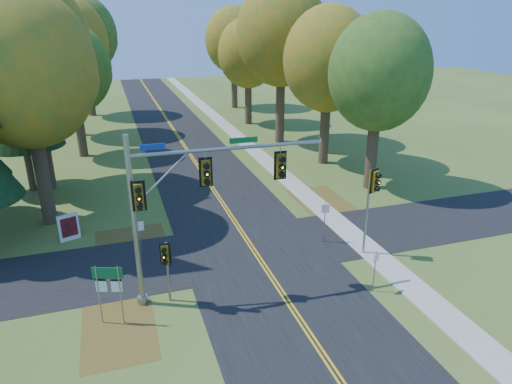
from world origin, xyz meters
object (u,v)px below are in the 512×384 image
object	(u,v)px
east_signal_pole	(372,191)
info_kiosk	(69,227)
route_sign_cluster	(108,283)
traffic_mast	(184,195)

from	to	relation	value
east_signal_pole	info_kiosk	bearing A→B (deg)	135.06
route_sign_cluster	info_kiosk	xyz separation A→B (m)	(-2.17, 8.86, -1.14)
traffic_mast	route_sign_cluster	distance (m)	4.78
info_kiosk	east_signal_pole	bearing A→B (deg)	-44.30
east_signal_pole	route_sign_cluster	size ratio (longest dim) A/B	1.80
east_signal_pole	route_sign_cluster	world-z (taller)	east_signal_pole
traffic_mast	info_kiosk	world-z (taller)	traffic_mast
traffic_mast	east_signal_pole	xyz separation A→B (m)	(9.98, 0.93, -1.30)
traffic_mast	route_sign_cluster	world-z (taller)	traffic_mast
east_signal_pole	route_sign_cluster	xyz separation A→B (m)	(-13.45, -1.91, -1.84)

